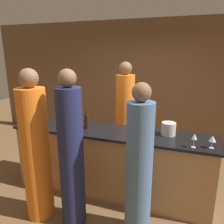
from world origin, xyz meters
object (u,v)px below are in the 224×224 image
object	(u,v)px
guest_0	(139,168)
guest_1	(36,152)
wine_bottle_0	(87,121)
ice_bucket	(169,129)
bartender	(125,120)
guest_2	(71,156)

from	to	relation	value
guest_0	guest_1	bearing A→B (deg)	-174.66
wine_bottle_0	ice_bucket	distance (m)	1.17
guest_0	guest_1	size ratio (longest dim) A/B	0.94
bartender	guest_1	world-z (taller)	bartender
bartender	guest_2	bearing A→B (deg)	82.61
bartender	guest_2	xyz separation A→B (m)	(-0.20, -1.55, -0.00)
bartender	wine_bottle_0	xyz separation A→B (m)	(-0.34, -0.83, 0.19)
bartender	ice_bucket	distance (m)	1.10
guest_1	guest_2	bearing A→B (deg)	3.63
ice_bucket	guest_0	bearing A→B (deg)	-107.17
guest_1	guest_2	world-z (taller)	guest_2
guest_0	ice_bucket	bearing A→B (deg)	72.83
bartender	wine_bottle_0	world-z (taller)	bartender
wine_bottle_0	bartender	bearing A→B (deg)	67.44
guest_1	wine_bottle_0	xyz separation A→B (m)	(0.33, 0.75, 0.21)
guest_2	wine_bottle_0	world-z (taller)	guest_2
wine_bottle_0	ice_bucket	bearing A→B (deg)	5.77
wine_bottle_0	ice_bucket	xyz separation A→B (m)	(1.16, 0.12, -0.02)
guest_1	ice_bucket	distance (m)	1.74
guest_1	guest_2	distance (m)	0.48
guest_0	wine_bottle_0	distance (m)	1.15
bartender	guest_0	bearing A→B (deg)	111.85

